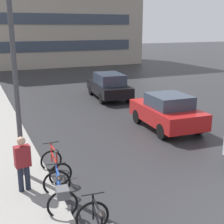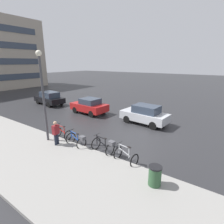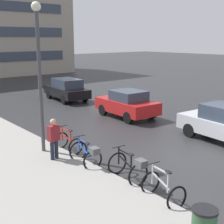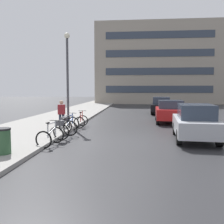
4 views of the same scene
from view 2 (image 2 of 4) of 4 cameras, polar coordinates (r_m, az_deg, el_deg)
ground_plane at (r=12.74m, az=8.33°, el=-7.47°), size 140.00×140.00×0.00m
bicycle_nearest at (r=9.29m, az=4.53°, el=-14.07°), size 0.85×1.24×0.99m
bicycle_second at (r=10.08m, az=-2.44°, el=-10.78°), size 0.88×1.48×1.00m
bicycle_third at (r=10.97m, az=-11.26°, el=-8.86°), size 0.88×1.45×0.98m
bicycle_farthest at (r=12.40m, az=-15.80°, el=-6.67°), size 0.70×1.10×0.97m
car_silver at (r=14.87m, az=10.67°, el=-0.79°), size 2.09×4.08×1.61m
car_red at (r=17.78m, az=-7.39°, el=2.03°), size 2.14×3.83×1.55m
car_black at (r=22.65m, az=-19.78°, el=4.29°), size 2.26×4.36×1.58m
pedestrian at (r=11.16m, az=-17.84°, el=-6.41°), size 0.42×0.28×1.65m
streetlamp at (r=11.39m, az=-21.73°, el=7.09°), size 0.35×0.35×5.69m
trash_bin at (r=7.83m, az=13.79°, el=-19.94°), size 0.55×0.55×1.00m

